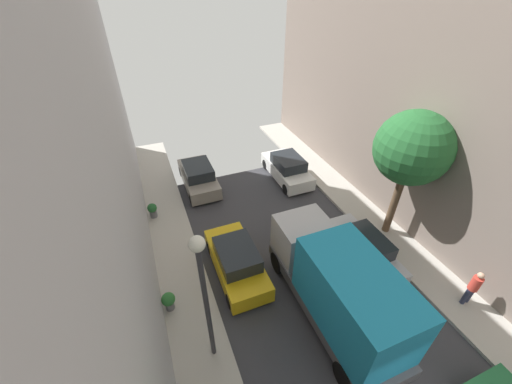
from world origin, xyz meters
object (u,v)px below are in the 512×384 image
parked_car_right_3 (362,250)px  parked_car_left_4 (237,261)px  parked_car_left_5 (198,176)px  parked_car_right_4 (287,168)px  potted_plant_2 (153,210)px  delivery_truck (338,286)px  street_tree_1 (412,149)px  lamp_post (204,286)px  potted_plant_5 (169,301)px  pedestrian (473,287)px

parked_car_right_3 → parked_car_left_4: bearing=164.9°
parked_car_left_5 → parked_car_right_3: size_ratio=1.00×
parked_car_left_4 → parked_car_left_5: (0.00, 7.15, 0.00)m
parked_car_right_4 → potted_plant_2: size_ratio=5.13×
delivery_truck → potted_plant_2: bearing=124.0°
parked_car_right_3 → parked_car_right_4: bearing=90.0°
potted_plant_2 → parked_car_left_4: bearing=-59.7°
delivery_truck → potted_plant_2: 10.19m
parked_car_right_4 → potted_plant_2: bearing=-173.7°
parked_car_left_4 → street_tree_1: (7.82, -0.36, 4.05)m
delivery_truck → lamp_post: size_ratio=1.20×
potted_plant_2 → potted_plant_5: bearing=-90.6°
parked_car_left_4 → parked_car_right_4: bearing=48.0°
delivery_truck → parked_car_left_5: bearing=104.5°
potted_plant_2 → parked_car_left_5: bearing=35.1°
lamp_post → parked_car_right_3: bearing=12.6°
delivery_truck → street_tree_1: size_ratio=1.06×
potted_plant_5 → lamp_post: bearing=-63.7°
parked_car_right_4 → potted_plant_2: 8.41m
parked_car_right_3 → potted_plant_5: 8.45m
parked_car_left_4 → lamp_post: size_ratio=0.77×
parked_car_left_4 → potted_plant_5: bearing=-164.8°
parked_car_left_5 → potted_plant_2: parked_car_left_5 is taller
parked_car_left_4 → delivery_truck: 4.41m
parked_car_right_3 → parked_car_right_4: 7.45m
delivery_truck → potted_plant_2: (-5.66, 8.39, -1.19)m
parked_car_left_4 → parked_car_left_5: size_ratio=1.00×
pedestrian → lamp_post: (-9.76, 1.77, 2.69)m
potted_plant_2 → potted_plant_5: 5.89m
delivery_truck → potted_plant_5: bearing=156.4°
parked_car_left_4 → parked_car_right_3: bearing=-15.1°
pedestrian → potted_plant_2: 14.69m
parked_car_left_5 → street_tree_1: size_ratio=0.67×
pedestrian → parked_car_left_5: bearing=123.2°
lamp_post → pedestrian: bearing=-10.3°
parked_car_right_3 → potted_plant_2: 10.60m
parked_car_left_4 → parked_car_right_4: same height
potted_plant_2 → lamp_post: size_ratio=0.15×
parked_car_right_3 → street_tree_1: bearing=24.3°
parked_car_right_3 → street_tree_1: street_tree_1 is taller
parked_car_right_4 → street_tree_1: size_ratio=0.67×
pedestrian → delivery_truck: bearing=163.4°
parked_car_right_3 → potted_plant_2: (-8.36, 6.52, -0.12)m
parked_car_right_3 → street_tree_1: size_ratio=0.67×
parked_car_right_3 → delivery_truck: 3.45m
potted_plant_2 → lamp_post: 8.81m
parked_car_left_5 → potted_plant_5: size_ratio=5.06×
parked_car_left_4 → potted_plant_2: (-2.96, 5.07, -0.12)m
parked_car_right_3 → pedestrian: 4.22m
parked_car_right_4 → lamp_post: (-7.30, -9.09, 3.04)m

